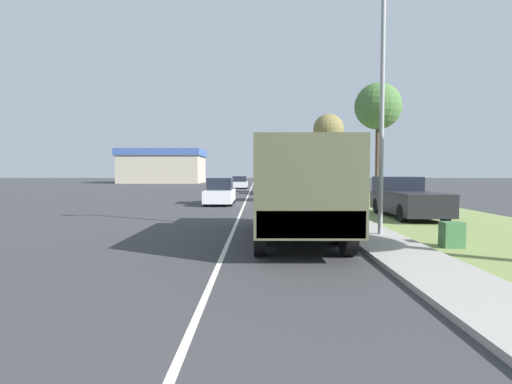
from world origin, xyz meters
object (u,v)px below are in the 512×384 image
Objects in this scene: military_truck at (296,186)px; lamp_post at (377,76)px; car_second_ahead at (268,187)px; car_nearest_ahead at (220,193)px; car_third_ahead at (240,183)px; pickup_truck at (406,198)px.

military_truck is 0.87× the size of lamp_post.
car_second_ahead is (-0.27, 25.12, -1.01)m from military_truck.
military_truck is 1.71× the size of car_nearest_ahead.
car_third_ahead is 0.84× the size of pickup_truck.
military_truck is at bearing -84.74° from car_third_ahead.
car_nearest_ahead is 0.51× the size of lamp_post.
lamp_post reaches higher than car_nearest_ahead.
military_truck is 25.14m from car_second_ahead.
pickup_truck is at bearing -72.50° from car_second_ahead.
car_second_ahead is 0.81× the size of pickup_truck.
car_nearest_ahead is at bearing 115.41° from lamp_post.
pickup_truck is at bearing 61.66° from lamp_post.
lamp_post reaches higher than pickup_truck.
pickup_truck is at bearing 47.90° from military_truck.
lamp_post is (6.00, -37.12, 4.37)m from car_third_ahead.
car_nearest_ahead is 24.24m from car_third_ahead.
car_third_ahead is at bearing 89.71° from car_nearest_ahead.
car_third_ahead is (-3.46, 37.60, -0.97)m from military_truck.
car_second_ahead is 0.96× the size of car_third_ahead.
lamp_post is at bearing -80.82° from car_third_ahead.
pickup_truck is at bearing -73.76° from car_third_ahead.
car_nearest_ahead reaches higher than car_third_ahead.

